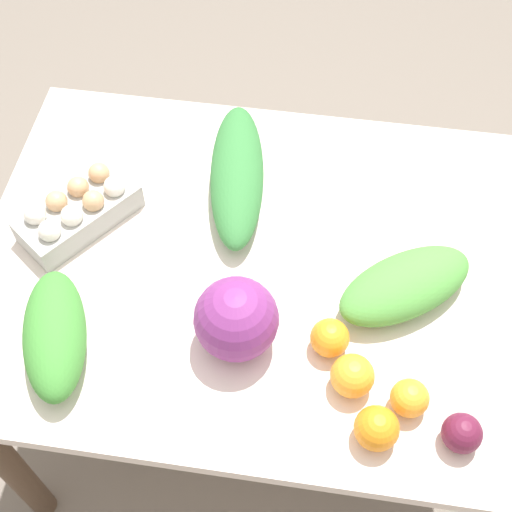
{
  "coord_description": "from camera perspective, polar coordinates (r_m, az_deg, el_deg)",
  "views": [
    {
      "loc": [
        0.12,
        -0.78,
        1.91
      ],
      "look_at": [
        0.0,
        0.0,
        0.74
      ],
      "focal_mm": 50.0,
      "sensor_mm": 36.0,
      "label": 1
    }
  ],
  "objects": [
    {
      "name": "cabbage_purple",
      "position": [
        1.28,
        -1.59,
        -5.07
      ],
      "size": [
        0.15,
        0.15,
        0.15
      ],
      "primitive_type": "sphere",
      "color": "#7A2D75",
      "rests_on": "dining_table"
    },
    {
      "name": "greens_bunch_beet_tops",
      "position": [
        1.35,
        -15.8,
        -6.06
      ],
      "size": [
        0.19,
        0.29,
        0.09
      ],
      "primitive_type": "ellipsoid",
      "rotation": [
        0.0,
        0.0,
        5.02
      ],
      "color": "#3D8433",
      "rests_on": "dining_table"
    },
    {
      "name": "greens_bunch_dandelion",
      "position": [
        1.52,
        -1.53,
        6.56
      ],
      "size": [
        0.17,
        0.4,
        0.08
      ],
      "primitive_type": "ellipsoid",
      "rotation": [
        0.0,
        0.0,
        4.85
      ],
      "color": "#337538",
      "rests_on": "dining_table"
    },
    {
      "name": "egg_carton",
      "position": [
        1.5,
        -14.06,
        3.57
      ],
      "size": [
        0.24,
        0.27,
        0.09
      ],
      "rotation": [
        0.0,
        0.0,
        4.06
      ],
      "color": "#A8A8A3",
      "rests_on": "dining_table"
    },
    {
      "name": "greens_bunch_kale",
      "position": [
        1.38,
        11.85,
        -2.31
      ],
      "size": [
        0.31,
        0.27,
        0.08
      ],
      "primitive_type": "ellipsoid",
      "rotation": [
        0.0,
        0.0,
        3.76
      ],
      "color": "#4C933D",
      "rests_on": "dining_table"
    },
    {
      "name": "orange_0",
      "position": [
        1.28,
        12.19,
        -11.05
      ],
      "size": [
        0.07,
        0.07,
        0.07
      ],
      "primitive_type": "sphere",
      "color": "orange",
      "rests_on": "dining_table"
    },
    {
      "name": "ground_plane",
      "position": [
        2.07,
        -0.0,
        -11.51
      ],
      "size": [
        8.0,
        8.0,
        0.0
      ],
      "primitive_type": "plane",
      "color": "#70665B"
    },
    {
      "name": "orange_2",
      "position": [
        1.28,
        7.72,
        -9.48
      ],
      "size": [
        0.08,
        0.08,
        0.08
      ],
      "primitive_type": "sphere",
      "color": "orange",
      "rests_on": "dining_table"
    },
    {
      "name": "orange_3",
      "position": [
        1.31,
        5.92,
        -6.53
      ],
      "size": [
        0.07,
        0.07,
        0.07
      ],
      "primitive_type": "sphere",
      "color": "orange",
      "rests_on": "dining_table"
    },
    {
      "name": "beet_root",
      "position": [
        1.28,
        16.14,
        -13.46
      ],
      "size": [
        0.07,
        0.07,
        0.07
      ],
      "primitive_type": "sphere",
      "color": "#5B1933",
      "rests_on": "dining_table"
    },
    {
      "name": "orange_1",
      "position": [
        1.25,
        9.63,
        -13.44
      ],
      "size": [
        0.08,
        0.08,
        0.08
      ],
      "primitive_type": "sphere",
      "color": "orange",
      "rests_on": "dining_table"
    },
    {
      "name": "dining_table",
      "position": [
        1.52,
        -0.0,
        -2.66
      ],
      "size": [
        1.13,
        0.86,
        0.72
      ],
      "color": "silver",
      "rests_on": "ground_plane"
    }
  ]
}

